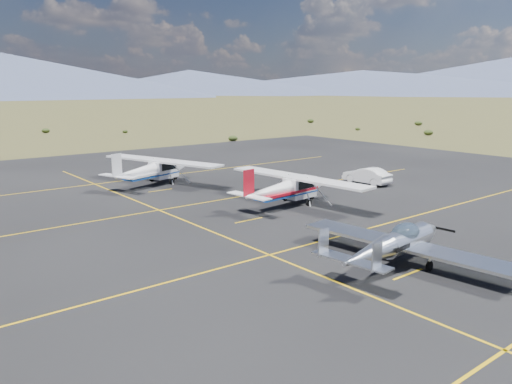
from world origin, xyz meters
name	(u,v)px	position (x,y,z in m)	size (l,w,h in m)	color
ground	(385,241)	(0.00, 0.00, 0.00)	(1600.00, 1600.00, 0.00)	#383D1C
apron	(292,214)	(0.00, 7.00, 0.00)	(72.00, 72.00, 0.02)	black
aircraft_low_wing	(396,244)	(-2.65, -2.56, 1.05)	(7.32, 10.15, 2.20)	silver
aircraft_cessna	(287,187)	(1.17, 8.82, 1.26)	(6.76, 11.22, 2.83)	white
aircraft_plain	(152,169)	(-2.51, 20.78, 1.30)	(7.94, 11.37, 2.92)	white
sedan	(367,176)	(11.35, 10.51, 0.68)	(1.41, 4.04, 1.33)	white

